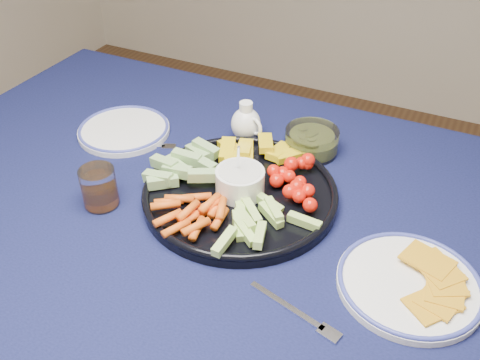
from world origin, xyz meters
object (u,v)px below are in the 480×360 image
at_px(cheese_plate, 410,282).
at_px(side_plate_extra, 124,130).
at_px(dining_table, 243,252).
at_px(pickle_bowl, 311,142).
at_px(creamer_pitcher, 246,124).
at_px(juice_tumbler, 100,190).
at_px(crudite_platter, 239,190).

relative_size(cheese_plate, side_plate_extra, 1.10).
xyz_separation_m(dining_table, pickle_bowl, (0.04, 0.29, 0.11)).
xyz_separation_m(creamer_pitcher, pickle_bowl, (0.16, 0.02, -0.02)).
relative_size(creamer_pitcher, juice_tumbler, 1.17).
bearing_deg(side_plate_extra, juice_tumbler, -63.49).
height_order(crudite_platter, juice_tumbler, crudite_platter).
relative_size(dining_table, pickle_bowl, 13.43).
relative_size(pickle_bowl, juice_tumbler, 1.46).
height_order(pickle_bowl, side_plate_extra, pickle_bowl).
bearing_deg(cheese_plate, crudite_platter, 166.27).
xyz_separation_m(creamer_pitcher, cheese_plate, (0.45, -0.30, -0.03)).
height_order(cheese_plate, side_plate_extra, cheese_plate).
bearing_deg(creamer_pitcher, side_plate_extra, -159.20).
height_order(dining_table, side_plate_extra, side_plate_extra).
bearing_deg(cheese_plate, juice_tumbler, -175.50).
distance_m(crudite_platter, juice_tumbler, 0.28).
bearing_deg(creamer_pitcher, cheese_plate, -33.88).
bearing_deg(juice_tumbler, pickle_bowl, 49.27).
relative_size(dining_table, cheese_plate, 6.76).
bearing_deg(creamer_pitcher, crudite_platter, -68.33).
xyz_separation_m(crudite_platter, juice_tumbler, (-0.24, -0.14, 0.01)).
distance_m(pickle_bowl, cheese_plate, 0.44).
height_order(juice_tumbler, side_plate_extra, juice_tumbler).
relative_size(dining_table, creamer_pitcher, 16.83).
bearing_deg(dining_table, pickle_bowl, 83.04).
distance_m(creamer_pitcher, pickle_bowl, 0.16).
bearing_deg(crudite_platter, dining_table, -55.95).
bearing_deg(juice_tumbler, creamer_pitcher, 65.76).
bearing_deg(juice_tumbler, crudite_platter, 29.51).
bearing_deg(side_plate_extra, crudite_platter, -16.36).
xyz_separation_m(dining_table, crudite_platter, (-0.04, 0.06, 0.11)).
height_order(crudite_platter, pickle_bowl, crudite_platter).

